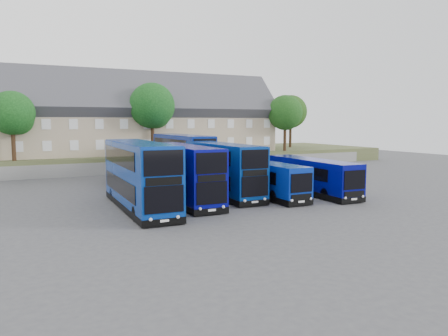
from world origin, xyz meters
TOP-DOWN VIEW (x-y plane):
  - ground at (0.00, 0.00)m, footprint 120.00×120.00m
  - retaining_wall at (0.00, 24.00)m, footprint 70.00×0.40m
  - earth_bank at (0.00, 34.00)m, footprint 80.00×20.00m
  - terrace_row at (-3.00, 30.00)m, footprint 48.00×10.40m
  - dd_front_left at (-6.41, 2.34)m, footprint 3.27×12.21m
  - dd_front_mid at (-2.56, 3.42)m, footprint 2.99×11.25m
  - dd_front_right at (1.49, 4.67)m, footprint 2.86×11.22m
  - dd_rear_left at (-4.37, 14.32)m, footprint 2.93×10.21m
  - dd_rear_right at (2.68, 16.92)m, footprint 2.80×12.09m
  - coach_east_a at (4.57, 2.96)m, footprint 2.42×10.69m
  - coach_east_b at (9.01, 2.22)m, footprint 2.88×11.22m
  - tree_west at (-13.85, 25.10)m, footprint 4.80×4.80m
  - tree_mid at (2.15, 25.60)m, footprint 5.76×5.76m
  - tree_east at (22.15, 25.10)m, footprint 5.12×5.12m
  - tree_far at (28.15, 32.10)m, footprint 5.44×5.44m

SIDE VIEW (x-z plane):
  - ground at x=0.00m, z-range 0.00..0.00m
  - retaining_wall at x=0.00m, z-range 0.00..1.50m
  - earth_bank at x=0.00m, z-range 0.00..2.00m
  - coach_east_a at x=4.57m, z-range -0.03..2.88m
  - coach_east_b at x=9.01m, z-range -0.03..3.01m
  - dd_rear_left at x=-4.37m, z-range -0.04..3.97m
  - dd_front_right at x=1.49m, z-range -0.04..4.39m
  - dd_front_mid at x=-2.56m, z-range -0.04..4.39m
  - dd_rear_right at x=2.68m, z-range -0.04..4.76m
  - dd_front_left at x=-6.41m, z-range -0.04..4.78m
  - terrace_row at x=-3.00m, z-range 1.00..12.20m
  - tree_west at x=-13.85m, z-range 3.23..10.88m
  - tree_east at x=22.15m, z-range 3.31..11.47m
  - tree_far at x=28.15m, z-range 3.39..12.06m
  - tree_mid at x=2.15m, z-range 3.48..12.66m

